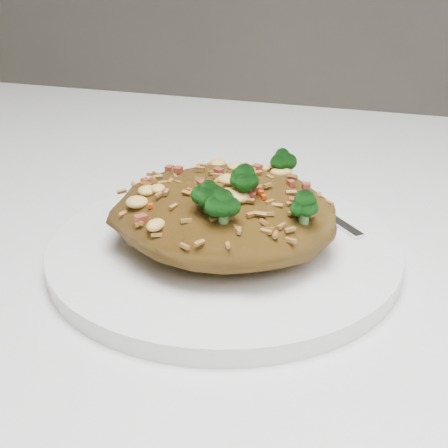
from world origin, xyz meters
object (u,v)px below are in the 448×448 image
at_px(plate, 224,250).
at_px(fried_rice, 225,204).
at_px(fork, 307,202).
at_px(dining_table, 134,301).

height_order(plate, fried_rice, fried_rice).
bearing_deg(fork, plate, -72.08).
relative_size(dining_table, fork, 9.34).
height_order(plate, fork, fork).
xyz_separation_m(dining_table, fried_rice, (0.10, -0.05, 0.14)).
xyz_separation_m(plate, fried_rice, (0.00, -0.00, 0.04)).
bearing_deg(plate, dining_table, 154.11).
bearing_deg(fork, dining_table, -119.40).
xyz_separation_m(plate, fork, (0.05, 0.09, 0.01)).
distance_m(dining_table, plate, 0.15).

